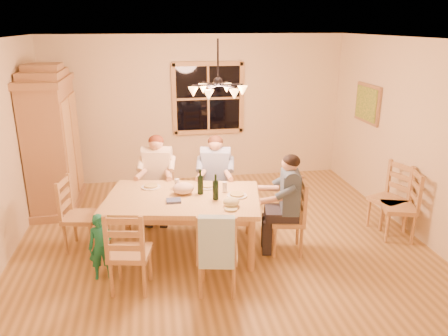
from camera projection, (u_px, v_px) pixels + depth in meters
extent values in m
plane|color=olive|center=(219.00, 235.00, 6.24)|extent=(5.50, 5.50, 0.00)
cube|color=white|center=(218.00, 38.00, 5.38)|extent=(5.50, 5.00, 0.02)
cube|color=beige|center=(197.00, 109.00, 8.15)|extent=(5.50, 0.02, 2.70)
cube|color=beige|center=(408.00, 135.00, 6.25)|extent=(0.02, 5.00, 2.70)
cube|color=black|center=(208.00, 98.00, 8.10)|extent=(1.20, 0.03, 1.20)
cube|color=tan|center=(208.00, 99.00, 8.08)|extent=(1.30, 0.06, 1.30)
cube|color=#986A42|center=(368.00, 104.00, 7.29)|extent=(0.04, 0.78, 0.64)
cube|color=#1E6B2D|center=(366.00, 104.00, 7.28)|extent=(0.02, 0.68, 0.54)
cylinder|color=black|center=(218.00, 60.00, 5.47)|extent=(0.02, 0.02, 0.53)
sphere|color=black|center=(218.00, 82.00, 5.55)|extent=(0.12, 0.12, 0.12)
cylinder|color=black|center=(230.00, 85.00, 5.59)|extent=(0.34, 0.02, 0.02)
cone|color=#FFB259|center=(242.00, 91.00, 5.64)|extent=(0.13, 0.13, 0.12)
cylinder|color=black|center=(222.00, 83.00, 5.70)|extent=(0.19, 0.31, 0.02)
cone|color=#FFB259|center=(227.00, 88.00, 5.87)|extent=(0.13, 0.13, 0.12)
cylinder|color=black|center=(210.00, 84.00, 5.68)|extent=(0.19, 0.31, 0.02)
cone|color=#FFB259|center=(203.00, 88.00, 5.82)|extent=(0.13, 0.13, 0.12)
cylinder|color=black|center=(206.00, 85.00, 5.54)|extent=(0.34, 0.02, 0.02)
cone|color=#FFB259|center=(193.00, 92.00, 5.54)|extent=(0.13, 0.13, 0.12)
cylinder|color=black|center=(213.00, 87.00, 5.42)|extent=(0.19, 0.31, 0.02)
cone|color=#FFB259|center=(209.00, 95.00, 5.30)|extent=(0.13, 0.13, 0.12)
cylinder|color=black|center=(226.00, 86.00, 5.45)|extent=(0.19, 0.31, 0.02)
cone|color=#FFB259|center=(234.00, 94.00, 5.35)|extent=(0.13, 0.13, 0.12)
cube|color=#986A42|center=(53.00, 148.00, 6.92)|extent=(0.60, 1.30, 2.00)
cube|color=#986A42|center=(44.00, 81.00, 6.59)|extent=(0.66, 1.40, 0.10)
cube|color=#986A42|center=(43.00, 74.00, 6.56)|extent=(0.58, 1.00, 0.12)
cube|color=#986A42|center=(42.00, 67.00, 6.53)|extent=(0.52, 0.55, 0.10)
cube|color=tan|center=(70.00, 153.00, 6.66)|extent=(0.03, 0.55, 1.60)
cube|color=tan|center=(76.00, 142.00, 7.28)|extent=(0.03, 0.55, 1.60)
cube|color=#986A42|center=(60.00, 202.00, 7.22)|extent=(0.66, 1.40, 0.12)
cube|color=tan|center=(183.00, 199.00, 5.62)|extent=(2.15, 1.55, 0.06)
cube|color=tan|center=(183.00, 204.00, 5.65)|extent=(1.97, 1.38, 0.10)
cylinder|color=tan|center=(107.00, 242.00, 5.30)|extent=(0.09, 0.09, 0.70)
cylinder|color=tan|center=(251.00, 244.00, 5.25)|extent=(0.09, 0.09, 0.70)
cylinder|color=tan|center=(127.00, 209.00, 6.24)|extent=(0.09, 0.09, 0.70)
cylinder|color=tan|center=(249.00, 211.00, 6.19)|extent=(0.09, 0.09, 0.70)
cube|color=tan|center=(158.00, 192.00, 6.60)|extent=(0.51, 0.50, 0.06)
cube|color=tan|center=(158.00, 175.00, 6.51)|extent=(0.38, 0.12, 0.54)
cube|color=tan|center=(216.00, 193.00, 6.57)|extent=(0.51, 0.50, 0.06)
cube|color=tan|center=(216.00, 176.00, 6.49)|extent=(0.38, 0.12, 0.54)
cube|color=tan|center=(130.00, 253.00, 4.85)|extent=(0.51, 0.50, 0.06)
cube|color=tan|center=(128.00, 231.00, 4.76)|extent=(0.38, 0.12, 0.54)
cube|color=tan|center=(218.00, 254.00, 4.82)|extent=(0.51, 0.50, 0.06)
cube|color=tan|center=(217.00, 232.00, 4.74)|extent=(0.38, 0.12, 0.54)
cube|color=tan|center=(81.00, 217.00, 5.75)|extent=(0.50, 0.51, 0.06)
cube|color=tan|center=(79.00, 198.00, 5.66)|extent=(0.12, 0.38, 0.54)
cube|color=tan|center=(287.00, 220.00, 5.67)|extent=(0.50, 0.51, 0.06)
cube|color=tan|center=(288.00, 201.00, 5.59)|extent=(0.12, 0.38, 0.54)
cube|color=beige|center=(157.00, 168.00, 6.47)|extent=(0.44, 0.29, 0.52)
cube|color=#262328|center=(158.00, 187.00, 6.57)|extent=(0.46, 0.49, 0.14)
sphere|color=tan|center=(156.00, 143.00, 6.35)|extent=(0.21, 0.21, 0.21)
ellipsoid|color=#592614|center=(156.00, 141.00, 6.34)|extent=(0.22, 0.22, 0.17)
cube|color=#33538E|center=(216.00, 168.00, 6.45)|extent=(0.44, 0.29, 0.52)
cube|color=#262328|center=(216.00, 188.00, 6.55)|extent=(0.46, 0.49, 0.14)
sphere|color=tan|center=(215.00, 143.00, 6.33)|extent=(0.21, 0.21, 0.21)
ellipsoid|color=#381E11|center=(215.00, 141.00, 6.32)|extent=(0.22, 0.22, 0.17)
cube|color=#3F5266|center=(289.00, 192.00, 5.55)|extent=(0.29, 0.44, 0.52)
cube|color=#262328|center=(287.00, 214.00, 5.65)|extent=(0.49, 0.46, 0.14)
sphere|color=tan|center=(290.00, 163.00, 5.43)|extent=(0.21, 0.21, 0.21)
ellipsoid|color=black|center=(290.00, 161.00, 5.42)|extent=(0.22, 0.22, 0.17)
cube|color=#ACDCE9|center=(217.00, 242.00, 4.56)|extent=(0.39, 0.17, 0.58)
cylinder|color=black|center=(200.00, 182.00, 5.65)|extent=(0.08, 0.08, 0.33)
cylinder|color=black|center=(216.00, 187.00, 5.48)|extent=(0.08, 0.08, 0.33)
cylinder|color=white|center=(151.00, 187.00, 5.91)|extent=(0.26, 0.26, 0.02)
cylinder|color=white|center=(207.00, 187.00, 5.92)|extent=(0.26, 0.26, 0.02)
cylinder|color=white|center=(237.00, 196.00, 5.61)|extent=(0.26, 0.26, 0.02)
cylinder|color=silver|center=(177.00, 184.00, 5.85)|extent=(0.06, 0.06, 0.14)
cylinder|color=silver|center=(225.00, 187.00, 5.74)|extent=(0.06, 0.06, 0.14)
ellipsoid|color=#C3BE82|center=(231.00, 202.00, 5.30)|extent=(0.20, 0.20, 0.11)
cube|color=#44507D|center=(174.00, 201.00, 5.44)|extent=(0.20, 0.17, 0.03)
ellipsoid|color=beige|center=(183.00, 188.00, 5.67)|extent=(0.28, 0.22, 0.15)
imported|color=#1B795B|center=(101.00, 247.00, 5.08)|extent=(0.31, 0.22, 0.80)
cube|color=tan|center=(399.00, 208.00, 6.03)|extent=(0.53, 0.54, 0.06)
cube|color=tan|center=(401.00, 190.00, 5.95)|extent=(0.16, 0.38, 0.54)
cube|color=tan|center=(388.00, 200.00, 6.30)|extent=(0.55, 0.56, 0.06)
cube|color=tan|center=(390.00, 183.00, 6.21)|extent=(0.18, 0.37, 0.54)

